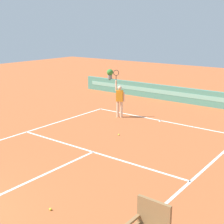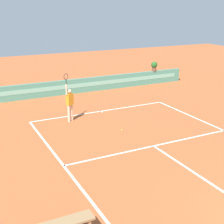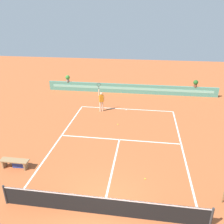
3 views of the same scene
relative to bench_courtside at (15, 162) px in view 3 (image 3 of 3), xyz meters
name	(u,v)px [view 3 (image 3 of 3)]	position (x,y,z in m)	size (l,w,h in m)	color
ground_plane	(119,143)	(5.40, 3.51, -0.38)	(60.00, 60.00, 0.00)	#B2562D
court_lines	(120,137)	(5.40, 4.22, -0.37)	(8.32, 11.94, 0.01)	white
net	(102,205)	(5.40, -2.49, 0.13)	(8.92, 0.10, 1.00)	#333333
back_wall_barrier	(130,89)	(5.40, 13.89, 0.12)	(18.00, 0.21, 1.00)	#4C8E7A
bench_courtside	(15,162)	(0.00, 0.00, 0.00)	(1.60, 0.44, 0.51)	#99754C
gear_bag	(20,164)	(0.18, 0.15, -0.20)	(0.70, 0.36, 0.36)	navy
tennis_player	(101,100)	(3.26, 8.61, 0.67)	(0.57, 0.35, 2.58)	beige
tennis_ball_near_baseline	(118,124)	(5.03, 6.14, -0.34)	(0.07, 0.07, 0.07)	#CCE033
tennis_ball_mid_court	(145,179)	(7.19, 0.05, -0.34)	(0.07, 0.07, 0.07)	#CCE033
potted_plant_far_left	(68,78)	(-1.47, 13.90, 1.04)	(0.48, 0.48, 0.72)	gray
potted_plant_far_right	(196,83)	(12.03, 13.90, 1.04)	(0.48, 0.48, 0.72)	brown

